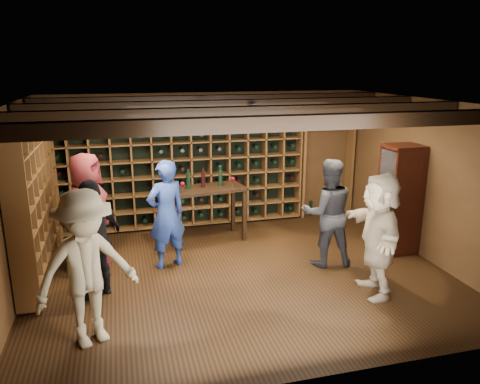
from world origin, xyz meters
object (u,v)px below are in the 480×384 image
object	(u,v)px
man_blue_shirt	(166,214)
display_cabinet	(399,201)
man_grey_suit	(328,213)
guest_beige	(378,235)
guest_khaki	(86,269)
tasting_table	(207,194)
guest_red_floral	(88,212)
guest_woman_black	(95,239)

from	to	relation	value
man_blue_shirt	display_cabinet	bearing A→B (deg)	154.13
man_grey_suit	guest_beige	xyz separation A→B (m)	(0.24, -1.04, 0.01)
guest_khaki	guest_beige	distance (m)	3.67
guest_khaki	guest_beige	size ratio (longest dim) A/B	1.05
guest_beige	tasting_table	distance (m)	3.10
man_grey_suit	guest_red_floral	xyz separation A→B (m)	(-3.49, 0.79, 0.06)
guest_woman_black	guest_beige	world-z (taller)	guest_beige
display_cabinet	guest_beige	distance (m)	1.65
guest_red_floral	guest_beige	xyz separation A→B (m)	(3.74, -1.83, -0.05)
display_cabinet	guest_khaki	bearing A→B (deg)	-162.83
man_blue_shirt	guest_red_floral	world-z (taller)	guest_red_floral
tasting_table	guest_woman_black	bearing A→B (deg)	-145.34
tasting_table	display_cabinet	bearing A→B (deg)	-32.00
guest_red_floral	guest_beige	distance (m)	4.16
man_blue_shirt	guest_red_floral	xyz separation A→B (m)	(-1.12, 0.25, 0.05)
guest_woman_black	guest_beige	size ratio (longest dim) A/B	0.96
guest_woman_black	guest_khaki	size ratio (longest dim) A/B	0.92
guest_khaki	guest_beige	xyz separation A→B (m)	(3.66, 0.24, -0.05)
man_grey_suit	tasting_table	world-z (taller)	man_grey_suit
guest_khaki	guest_woman_black	bearing A→B (deg)	62.75
guest_woman_black	tasting_table	bearing A→B (deg)	170.08
guest_red_floral	display_cabinet	bearing A→B (deg)	-78.82
guest_red_floral	man_blue_shirt	bearing A→B (deg)	-84.47
man_grey_suit	guest_woman_black	world-z (taller)	man_grey_suit
guest_red_floral	tasting_table	size ratio (longest dim) A/B	1.32
guest_red_floral	guest_beige	size ratio (longest dim) A/B	1.06
guest_woman_black	tasting_table	size ratio (longest dim) A/B	1.20
man_blue_shirt	man_grey_suit	xyz separation A→B (m)	(2.37, -0.54, -0.00)
guest_woman_black	man_blue_shirt	bearing A→B (deg)	163.61
guest_woman_black	tasting_table	xyz separation A→B (m)	(1.80, 1.67, 0.03)
display_cabinet	guest_khaki	size ratio (longest dim) A/B	0.99
man_grey_suit	display_cabinet	bearing A→B (deg)	-162.49
display_cabinet	guest_red_floral	distance (m)	4.88
guest_red_floral	guest_khaki	xyz separation A→B (m)	(0.08, -2.08, -0.00)
man_grey_suit	man_blue_shirt	bearing A→B (deg)	-3.08
guest_red_floral	guest_woman_black	size ratio (longest dim) A/B	1.10
tasting_table	man_grey_suit	bearing A→B (deg)	-51.36
guest_woman_black	man_grey_suit	bearing A→B (deg)	130.58
display_cabinet	man_blue_shirt	bearing A→B (deg)	174.63
guest_red_floral	tasting_table	bearing A→B (deg)	-52.22
man_blue_shirt	guest_woman_black	bearing A→B (deg)	15.92
guest_red_floral	guest_woman_black	bearing A→B (deg)	-154.42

